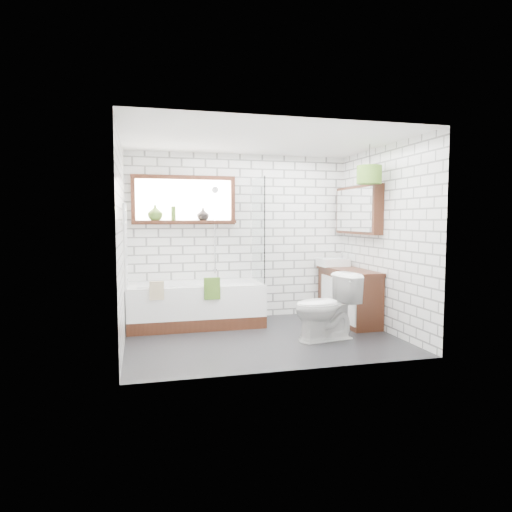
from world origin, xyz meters
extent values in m
cube|color=black|center=(0.00, 0.00, -0.01)|extent=(3.40, 2.60, 0.01)
cube|color=white|center=(0.00, 0.00, 2.50)|extent=(3.40, 2.60, 0.01)
cube|color=white|center=(0.00, 1.30, 1.25)|extent=(3.40, 0.01, 2.50)
cube|color=white|center=(0.00, -1.30, 1.25)|extent=(3.40, 0.01, 2.50)
cube|color=white|center=(-1.70, 0.00, 1.25)|extent=(0.01, 2.60, 2.50)
cube|color=white|center=(1.70, 0.00, 1.25)|extent=(0.01, 2.60, 2.50)
cube|color=black|center=(-0.85, 1.26, 1.80)|extent=(1.52, 0.16, 0.68)
cube|color=white|center=(-1.66, 0.00, 1.20)|extent=(0.06, 0.52, 1.00)
cube|color=black|center=(1.62, 0.60, 1.65)|extent=(0.16, 1.20, 0.70)
cylinder|color=silver|center=(-0.40, 1.26, 1.35)|extent=(0.02, 0.02, 1.30)
cube|color=white|center=(-0.75, 0.88, 0.31)|extent=(1.89, 0.83, 0.61)
cube|color=white|center=(0.18, 0.88, 1.36)|extent=(0.02, 0.72, 1.50)
cube|color=#446C20|center=(-0.57, 0.47, 0.59)|extent=(0.22, 0.06, 0.29)
cube|color=#C3B687|center=(-1.30, 0.47, 0.59)|extent=(0.19, 0.05, 0.24)
cube|color=black|center=(1.48, 0.58, 0.39)|extent=(0.44, 1.37, 0.79)
cube|color=white|center=(1.42, 1.02, 0.85)|extent=(0.43, 0.37, 0.12)
cylinder|color=silver|center=(1.58, 1.02, 0.92)|extent=(0.04, 0.04, 0.18)
imported|color=white|center=(0.75, -0.29, 0.42)|extent=(0.60, 0.89, 0.83)
imported|color=#4A7122|center=(-1.27, 1.23, 1.59)|extent=(0.26, 0.26, 0.22)
imported|color=black|center=(-0.58, 1.23, 1.57)|extent=(0.21, 0.21, 0.19)
cylinder|color=#4A7122|center=(-1.01, 1.23, 1.58)|extent=(0.08, 0.08, 0.21)
cylinder|color=#446C20|center=(1.45, -0.03, 2.10)|extent=(0.33, 0.33, 0.24)
camera|label=1|loc=(-1.49, -5.54, 1.51)|focal=32.00mm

